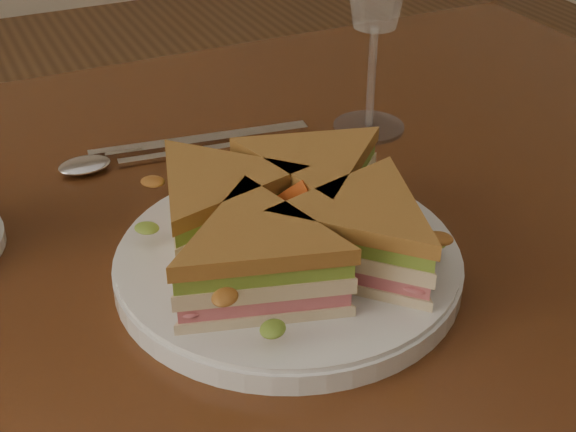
{
  "coord_description": "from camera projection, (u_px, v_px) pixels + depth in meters",
  "views": [
    {
      "loc": [
        -0.16,
        -0.5,
        1.11
      ],
      "look_at": [
        0.05,
        -0.06,
        0.8
      ],
      "focal_mm": 50.0,
      "sensor_mm": 36.0,
      "label": 1
    }
  ],
  "objects": [
    {
      "name": "spoon",
      "position": [
        110.0,
        163.0,
        0.74
      ],
      "size": [
        0.18,
        0.04,
        0.01
      ],
      "rotation": [
        0.0,
        0.0,
        -0.13
      ],
      "color": "silver",
      "rests_on": "table"
    },
    {
      "name": "knife",
      "position": [
        193.0,
        142.0,
        0.78
      ],
      "size": [
        0.21,
        0.04,
        0.0
      ],
      "rotation": [
        0.0,
        0.0,
        -0.14
      ],
      "color": "silver",
      "rests_on": "table"
    },
    {
      "name": "plate",
      "position": [
        288.0,
        264.0,
        0.6
      ],
      "size": [
        0.26,
        0.26,
        0.02
      ],
      "primitive_type": "cylinder",
      "color": "silver",
      "rests_on": "table"
    },
    {
      "name": "sandwich_wedges",
      "position": [
        288.0,
        222.0,
        0.58
      ],
      "size": [
        0.27,
        0.27,
        0.06
      ],
      "color": "beige",
      "rests_on": "plate"
    },
    {
      "name": "crisps_mound",
      "position": [
        288.0,
        226.0,
        0.58
      ],
      "size": [
        0.09,
        0.09,
        0.05
      ],
      "primitive_type": null,
      "color": "#D7541B",
      "rests_on": "plate"
    },
    {
      "name": "table",
      "position": [
        200.0,
        342.0,
        0.68
      ],
      "size": [
        1.2,
        0.8,
        0.75
      ],
      "color": "#381B0C",
      "rests_on": "ground"
    }
  ]
}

